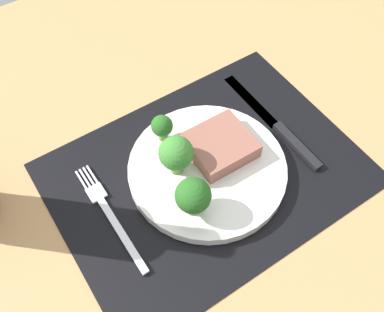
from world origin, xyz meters
TOP-DOWN VIEW (x-y plane):
  - ground_plane at (0.00, 0.00)cm, footprint 140.00×110.00cm
  - placemat at (0.00, 0.00)cm, footprint 44.76×33.08cm
  - plate at (0.00, 0.00)cm, footprint 23.39×23.39cm
  - steak at (3.15, 1.34)cm, footprint 9.15×8.60cm
  - broccoli_near_fork at (-2.75, 7.94)cm, footprint 3.26×3.26cm
  - broccoli_center at (-5.68, -4.75)cm, footprint 4.89×4.89cm
  - broccoli_near_steak at (-4.03, 1.98)cm, footprint 4.96×4.96cm
  - fork at (-15.44, 1.42)cm, footprint 2.40×19.20cm
  - knife at (14.20, 0.53)cm, footprint 1.80×23.00cm

SIDE VIEW (x-z plane):
  - ground_plane at x=0.00cm, z-range -3.00..0.00cm
  - placemat at x=0.00cm, z-range 0.00..0.30cm
  - fork at x=-15.44cm, z-range 0.30..0.80cm
  - knife at x=14.20cm, z-range 0.20..1.00cm
  - plate at x=0.00cm, z-range 0.30..1.90cm
  - steak at x=3.15cm, z-range 1.90..4.46cm
  - broccoli_near_fork at x=-2.75cm, z-range 2.45..7.16cm
  - broccoli_center at x=-5.68cm, z-range 2.48..8.88cm
  - broccoli_near_steak at x=-4.03cm, z-range 2.59..9.30cm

